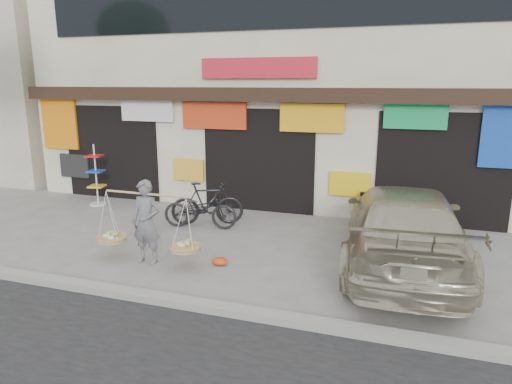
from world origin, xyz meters
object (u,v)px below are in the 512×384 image
(bike_1, at_px, (207,203))
(bike_2, at_px, (200,209))
(suv, at_px, (403,226))
(street_vendor, at_px, (147,225))
(display_rack, at_px, (96,181))

(bike_1, relative_size, bike_2, 0.99)
(bike_1, height_order, suv, suv)
(street_vendor, height_order, display_rack, display_rack)
(street_vendor, relative_size, bike_1, 1.25)
(street_vendor, xyz_separation_m, display_rack, (-3.58, 3.26, -0.05))
(street_vendor, distance_m, bike_2, 2.26)
(bike_2, bearing_deg, bike_1, -16.31)
(bike_1, height_order, display_rack, display_rack)
(bike_2, height_order, suv, suv)
(bike_2, distance_m, suv, 4.61)
(suv, distance_m, display_rack, 8.36)
(suv, relative_size, display_rack, 3.11)
(bike_2, bearing_deg, suv, -108.37)
(suv, bearing_deg, bike_2, -14.05)
(street_vendor, height_order, bike_1, street_vendor)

